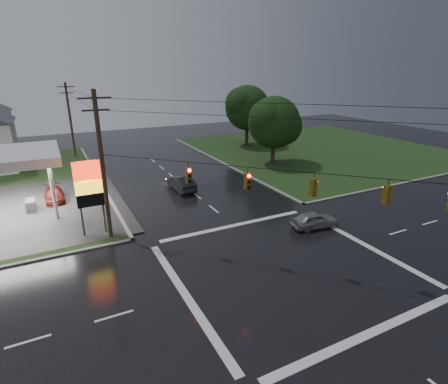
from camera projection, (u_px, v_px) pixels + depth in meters
name	position (u px, v px, depth m)	size (l,w,h in m)	color
ground	(285.00, 266.00, 23.03)	(120.00, 120.00, 0.00)	black
grass_ne	(320.00, 149.00, 55.95)	(36.00, 36.00, 0.08)	black
pylon_sign	(89.00, 186.00, 26.03)	(2.00, 0.35, 6.00)	#59595E
utility_pole_nw	(102.00, 165.00, 25.05)	(2.20, 0.32, 11.00)	#382619
utility_pole_n	(70.00, 120.00, 49.08)	(2.20, 0.32, 10.50)	#382619
traffic_signals	(292.00, 171.00, 20.86)	(26.87, 26.87, 1.47)	black
tree_ne_near	(275.00, 123.00, 45.68)	(7.99, 6.80, 8.98)	black
tree_ne_far	(248.00, 108.00, 56.84)	(8.46, 7.20, 9.80)	black
car_north	(181.00, 183.00, 37.09)	(1.67, 4.80, 1.58)	black
car_crossing	(315.00, 220.00, 28.35)	(1.57, 3.90, 1.33)	gray
car_pump	(54.00, 195.00, 34.05)	(1.70, 4.18, 1.21)	#541713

